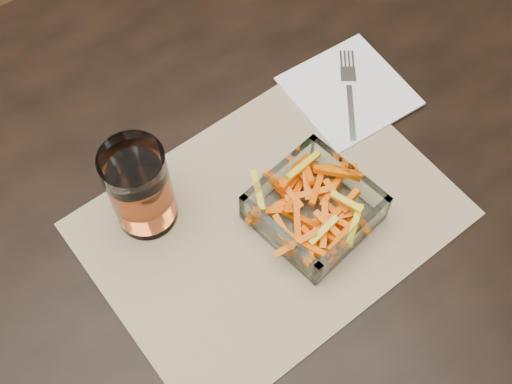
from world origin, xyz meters
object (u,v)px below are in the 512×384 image
at_px(glass_bowl, 314,209).
at_px(fork, 349,91).
at_px(tumbler, 140,190).
at_px(dining_table, 177,229).

relative_size(glass_bowl, fork, 1.11).
bearing_deg(glass_bowl, tumbler, 146.41).
xyz_separation_m(dining_table, glass_bowl, (0.14, -0.12, 0.11)).
xyz_separation_m(dining_table, fork, (0.30, 0.01, 0.10)).
height_order(dining_table, fork, fork).
height_order(dining_table, tumbler, tumbler).
relative_size(dining_table, fork, 11.15).
bearing_deg(fork, glass_bowl, -106.27).
bearing_deg(glass_bowl, dining_table, 139.53).
height_order(dining_table, glass_bowl, glass_bowl).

